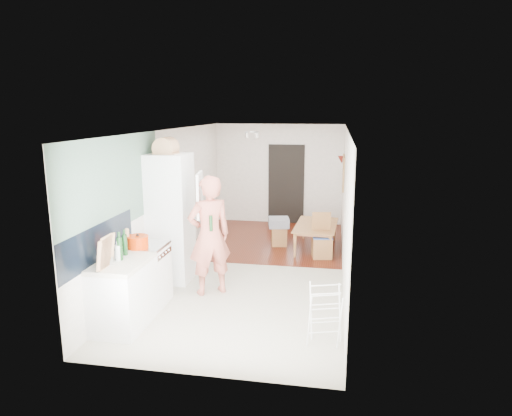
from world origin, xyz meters
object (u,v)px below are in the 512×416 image
(stool, at_px, (279,236))
(dining_table, at_px, (317,239))
(person, at_px, (209,225))
(drying_rack, at_px, (325,316))
(dining_chair, at_px, (322,236))

(stool, bearing_deg, dining_table, -7.49)
(person, relative_size, drying_rack, 3.00)
(dining_chair, bearing_deg, dining_table, 92.33)
(dining_table, height_order, drying_rack, drying_rack)
(dining_chair, relative_size, stool, 2.12)
(dining_chair, bearing_deg, drying_rack, -96.81)
(dining_table, height_order, stool, dining_table)
(dining_table, xyz_separation_m, dining_chair, (0.11, -0.55, 0.22))
(person, distance_m, dining_chair, 2.74)
(dining_chair, relative_size, drying_rack, 1.19)
(dining_chair, height_order, drying_rack, dining_chair)
(person, xyz_separation_m, dining_table, (1.56, 2.62, -0.89))
(person, relative_size, dining_chair, 2.53)
(stool, relative_size, drying_rack, 0.56)
(dining_table, relative_size, drying_rack, 1.71)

